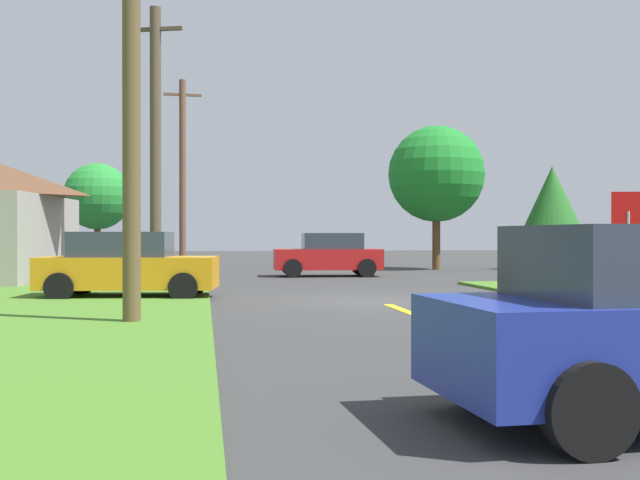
# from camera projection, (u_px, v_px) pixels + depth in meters

# --- Properties ---
(ground_plane) EXTENTS (120.00, 120.00, 0.00)m
(ground_plane) POSITION_uv_depth(u_px,v_px,m) (378.00, 301.00, 18.68)
(ground_plane) COLOR #363636
(lane_stripe_center) EXTENTS (0.20, 14.00, 0.01)m
(lane_stripe_center) POSITION_uv_depth(u_px,v_px,m) (506.00, 349.00, 10.76)
(lane_stripe_center) COLOR yellow
(lane_stripe_center) RESTS_ON ground
(stop_sign) EXTENTS (0.71, 0.21, 2.50)m
(stop_sign) POSITION_uv_depth(u_px,v_px,m) (628.00, 226.00, 17.67)
(stop_sign) COLOR #9EA0A8
(stop_sign) RESTS_ON ground
(parked_car_near_building) EXTENTS (4.34, 2.34, 1.62)m
(parked_car_near_building) POSITION_uv_depth(u_px,v_px,m) (127.00, 266.00, 19.25)
(parked_car_near_building) COLOR orange
(parked_car_near_building) RESTS_ON ground
(car_approaching_junction) EXTENTS (4.07, 2.11, 1.62)m
(car_approaching_junction) POSITION_uv_depth(u_px,v_px,m) (329.00, 255.00, 29.92)
(car_approaching_junction) COLOR red
(car_approaching_junction) RESTS_ON ground
(utility_pole_near) EXTENTS (1.77, 0.60, 8.72)m
(utility_pole_near) POSITION_uv_depth(u_px,v_px,m) (131.00, 62.00, 13.55)
(utility_pole_near) COLOR brown
(utility_pole_near) RESTS_ON ground
(utility_pole_mid) EXTENTS (1.76, 0.64, 8.90)m
(utility_pole_mid) POSITION_uv_depth(u_px,v_px,m) (155.00, 143.00, 25.81)
(utility_pole_mid) COLOR #4E4131
(utility_pole_mid) RESTS_ON ground
(utility_pole_far) EXTENTS (1.80, 0.32, 8.97)m
(utility_pole_far) POSITION_uv_depth(u_px,v_px,m) (183.00, 171.00, 38.20)
(utility_pole_far) COLOR brown
(utility_pole_far) RESTS_ON ground
(oak_tree_left) EXTENTS (4.29, 4.29, 6.42)m
(oak_tree_left) POSITION_uv_depth(u_px,v_px,m) (436.00, 174.00, 35.69)
(oak_tree_left) COLOR brown
(oak_tree_left) RESTS_ON ground
(pine_tree_center) EXTENTS (2.69, 2.69, 4.61)m
(pine_tree_center) POSITION_uv_depth(u_px,v_px,m) (552.00, 200.00, 35.51)
(pine_tree_center) COLOR brown
(pine_tree_center) RESTS_ON ground
(oak_tree_right) EXTENTS (3.21, 3.21, 5.02)m
(oak_tree_right) POSITION_uv_depth(u_px,v_px,m) (97.00, 197.00, 38.65)
(oak_tree_right) COLOR brown
(oak_tree_right) RESTS_ON ground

